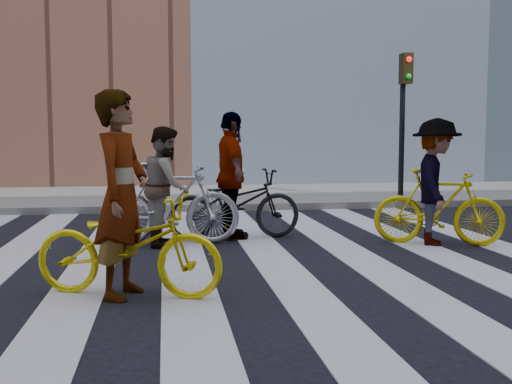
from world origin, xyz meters
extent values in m
plane|color=black|center=(0.00, 0.00, 0.00)|extent=(100.00, 100.00, 0.00)
cube|color=gray|center=(0.00, 7.50, 0.07)|extent=(100.00, 5.00, 0.15)
cube|color=silver|center=(-1.65, 0.00, 0.01)|extent=(0.55, 10.00, 0.01)
cube|color=silver|center=(-0.55, 0.00, 0.01)|extent=(0.55, 10.00, 0.01)
cube|color=silver|center=(0.55, 0.00, 0.01)|extent=(0.55, 10.00, 0.01)
cube|color=silver|center=(1.65, 0.00, 0.01)|extent=(0.55, 10.00, 0.01)
cube|color=silver|center=(2.75, 0.00, 0.01)|extent=(0.55, 10.00, 0.01)
cylinder|color=black|center=(4.40, 5.40, 1.60)|extent=(0.12, 0.12, 3.20)
cube|color=black|center=(4.40, 5.25, 3.00)|extent=(0.22, 0.28, 0.65)
sphere|color=red|center=(4.40, 5.10, 3.18)|extent=(0.12, 0.12, 0.12)
sphere|color=#0CCC26|center=(4.40, 5.10, 2.82)|extent=(0.12, 0.12, 0.12)
imported|color=yellow|center=(-1.14, -1.39, 0.49)|extent=(1.99, 1.25, 0.99)
imported|color=#B1B3BB|center=(-0.71, 1.36, 0.59)|extent=(2.00, 0.67, 1.18)
imported|color=#D7C40B|center=(3.06, 0.75, 0.54)|extent=(1.86, 1.17, 1.08)
imported|color=black|center=(0.26, 1.69, 0.53)|extent=(2.08, 0.92, 1.06)
imported|color=slate|center=(-1.19, -1.39, 0.99)|extent=(0.69, 0.84, 1.98)
imported|color=slate|center=(-0.76, 1.36, 0.84)|extent=(0.68, 0.85, 1.68)
imported|color=slate|center=(3.01, 0.75, 0.90)|extent=(1.07, 1.33, 1.80)
imported|color=slate|center=(0.21, 1.69, 0.96)|extent=(0.59, 1.16, 1.91)
camera|label=1|loc=(-0.78, -7.19, 1.54)|focal=42.00mm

